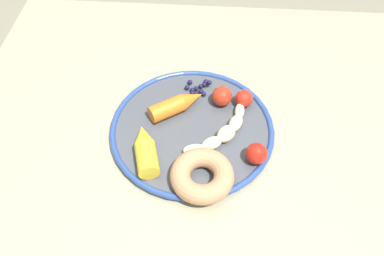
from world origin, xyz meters
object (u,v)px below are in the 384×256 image
object	(u,v)px
blueberry_pile	(198,88)
tomato_mid	(257,154)
plate	(192,129)
carrot_yellow	(145,149)
tomato_near	(224,96)
donut	(202,175)
banana	(223,132)
carrot_orange	(177,104)
dining_table	(218,157)
tomato_far	(244,99)

from	to	relation	value
blueberry_pile	tomato_mid	xyz separation A→B (m)	(0.12, -0.18, 0.01)
plate	tomato_mid	size ratio (longest dim) A/B	8.02
carrot_yellow	tomato_near	xyz separation A→B (m)	(0.14, 0.14, 0.00)
tomato_near	tomato_mid	xyz separation A→B (m)	(0.06, -0.14, -0.00)
carrot_yellow	donut	xyz separation A→B (m)	(0.11, -0.05, -0.00)
tomato_mid	blueberry_pile	bearing A→B (deg)	124.11
banana	donut	xyz separation A→B (m)	(-0.04, -0.10, 0.01)
carrot_orange	dining_table	bearing A→B (deg)	-26.48
tomato_far	tomato_near	bearing A→B (deg)	178.14
dining_table	donut	distance (m)	0.17
carrot_orange	carrot_yellow	bearing A→B (deg)	-112.58
plate	carrot_orange	xyz separation A→B (m)	(-0.03, 0.05, 0.02)
dining_table	tomato_mid	bearing A→B (deg)	-45.52
banana	tomato_mid	size ratio (longest dim) A/B	3.38
plate	tomato_near	distance (m)	0.10
plate	tomato_mid	xyz separation A→B (m)	(0.12, -0.07, 0.02)
banana	blueberry_pile	size ratio (longest dim) A/B	2.38
tomato_far	carrot_orange	bearing A→B (deg)	-169.37
dining_table	carrot_yellow	world-z (taller)	carrot_yellow
dining_table	carrot_orange	distance (m)	0.15
tomato_far	dining_table	bearing A→B (deg)	-122.71
donut	carrot_yellow	bearing A→B (deg)	155.50
blueberry_pile	plate	bearing A→B (deg)	-93.18
plate	donut	xyz separation A→B (m)	(0.03, -0.12, 0.02)
blueberry_pile	carrot_yellow	bearing A→B (deg)	-116.33
plate	blueberry_pile	xyz separation A→B (m)	(0.01, 0.11, 0.01)
blueberry_pile	tomato_near	bearing A→B (deg)	-31.78
banana	tomato_far	world-z (taller)	tomato_far
tomato_near	tomato_far	bearing A→B (deg)	-1.86
carrot_yellow	tomato_mid	world-z (taller)	tomato_mid
tomato_far	blueberry_pile	bearing A→B (deg)	159.84
banana	tomato_near	world-z (taller)	tomato_near
dining_table	plate	xyz separation A→B (m)	(-0.06, 0.00, 0.09)
tomato_near	tomato_mid	bearing A→B (deg)	-65.85
plate	blueberry_pile	bearing A→B (deg)	86.82
dining_table	tomato_near	bearing A→B (deg)	86.95
carrot_yellow	tomato_far	size ratio (longest dim) A/B	3.18
carrot_orange	tomato_mid	distance (m)	0.19
banana	tomato_mid	bearing A→B (deg)	-39.58
carrot_yellow	tomato_near	distance (m)	0.20
carrot_orange	carrot_yellow	distance (m)	0.13
tomato_near	tomato_mid	distance (m)	0.15
banana	tomato_near	distance (m)	0.09
carrot_yellow	blueberry_pile	distance (m)	0.20
blueberry_pile	tomato_far	bearing A→B (deg)	-20.16
donut	plate	bearing A→B (deg)	102.29
tomato_near	plate	bearing A→B (deg)	-130.38
dining_table	tomato_near	distance (m)	0.14
tomato_near	carrot_yellow	bearing A→B (deg)	-134.94
carrot_yellow	dining_table	bearing A→B (deg)	27.09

